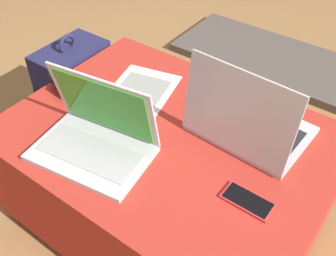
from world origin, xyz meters
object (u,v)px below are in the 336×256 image
object	(u,v)px
paper_sheet	(139,93)
laptop_near	(96,137)
backpack	(75,90)
wrist_brace	(72,84)
laptop_far	(247,123)
cell_phone	(248,201)

from	to	relation	value
paper_sheet	laptop_near	bearing A→B (deg)	-89.12
backpack	wrist_brace	size ratio (longest dim) A/B	2.65
laptop_near	paper_sheet	world-z (taller)	laptop_near
backpack	wrist_brace	xyz separation A→B (m)	(0.27, -0.21, 0.27)
paper_sheet	wrist_brace	size ratio (longest dim) A/B	1.84
laptop_near	wrist_brace	bearing A→B (deg)	141.33
laptop_near	laptop_far	bearing A→B (deg)	34.41
laptop_near	laptop_far	distance (m)	0.44
laptop_near	laptop_far	world-z (taller)	laptop_far
laptop_far	wrist_brace	distance (m)	0.60
laptop_near	paper_sheet	distance (m)	0.29
cell_phone	wrist_brace	size ratio (longest dim) A/B	0.73
cell_phone	backpack	world-z (taller)	backpack
paper_sheet	wrist_brace	distance (m)	0.23
cell_phone	wrist_brace	bearing A→B (deg)	85.71
laptop_near	paper_sheet	bearing A→B (deg)	96.03
laptop_far	backpack	size ratio (longest dim) A/B	0.72
laptop_near	backpack	size ratio (longest dim) A/B	0.75
laptop_near	backpack	xyz separation A→B (m)	(-0.52, 0.36, -0.28)
laptop_far	laptop_near	bearing A→B (deg)	45.93
laptop_far	cell_phone	xyz separation A→B (m)	(0.12, -0.22, -0.05)
backpack	laptop_near	bearing A→B (deg)	55.23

